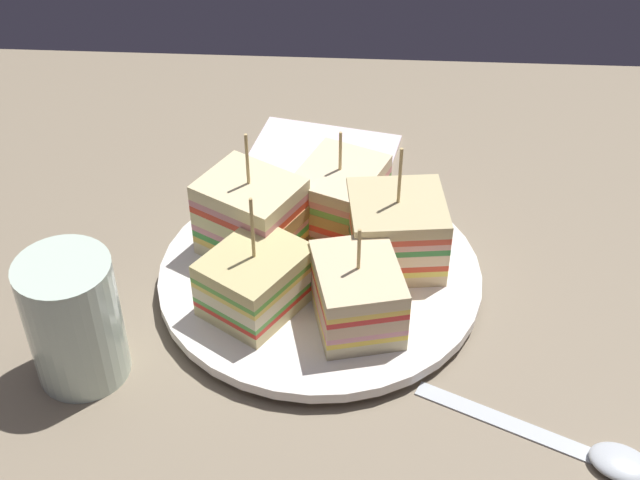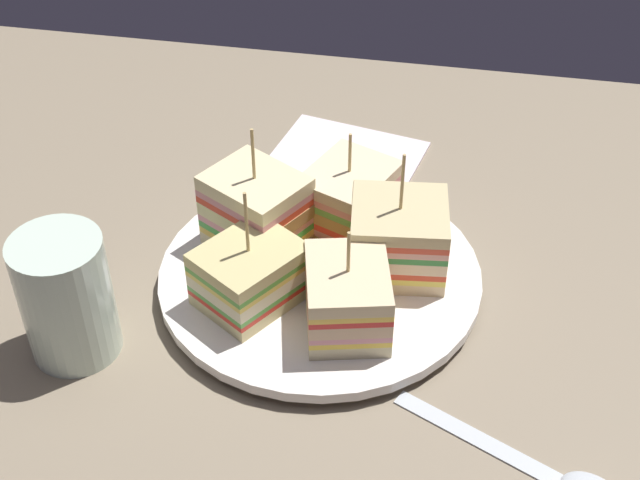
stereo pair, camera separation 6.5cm
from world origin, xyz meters
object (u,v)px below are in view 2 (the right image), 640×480
plate (320,277)px  sandwich_wedge_1 (257,212)px  sandwich_wedge_3 (347,297)px  sandwich_wedge_2 (251,275)px  drinking_glass (68,305)px  spoon (563,480)px  sandwich_wedge_4 (398,238)px  sandwich_wedge_0 (348,200)px  napkin (343,160)px  chip_pile (319,263)px

plate → sandwich_wedge_1: sandwich_wedge_1 is taller
sandwich_wedge_3 → sandwich_wedge_2: bearing=67.2°
sandwich_wedge_3 → drinking_glass: 18.86cm
sandwich_wedge_3 → spoon: (-14.81, 9.66, -3.54)cm
drinking_glass → sandwich_wedge_3: bearing=-166.9°
plate → spoon: size_ratio=1.62×
sandwich_wedge_3 → sandwich_wedge_4: (-2.65, -6.58, 0.29)cm
plate → sandwich_wedge_0: sandwich_wedge_0 is taller
sandwich_wedge_2 → napkin: 20.75cm
sandwich_wedge_2 → sandwich_wedge_3: sandwich_wedge_2 is taller
drinking_glass → sandwich_wedge_0: bearing=-138.4°
plate → chip_pile: (0.12, -0.16, 1.23)cm
drinking_glass → napkin: bearing=-119.6°
sandwich_wedge_4 → sandwich_wedge_3: bearing=61.2°
sandwich_wedge_1 → sandwich_wedge_3: 10.85cm
sandwich_wedge_2 → drinking_glass: size_ratio=1.01×
sandwich_wedge_3 → sandwich_wedge_1: bearing=34.8°
sandwich_wedge_1 → sandwich_wedge_2: (-0.99, 6.05, -0.82)cm
plate → drinking_glass: 18.34cm
plate → drinking_glass: size_ratio=2.56×
sandwich_wedge_3 → napkin: sandwich_wedge_3 is taller
sandwich_wedge_2 → sandwich_wedge_3: size_ratio=1.16×
napkin → drinking_glass: 29.71cm
sandwich_wedge_0 → napkin: bearing=-146.0°
plate → napkin: bearing=-86.6°
drinking_glass → sandwich_wedge_4: bearing=-152.7°
sandwich_wedge_0 → napkin: 11.69cm
plate → sandwich_wedge_3: size_ratio=2.94×
sandwich_wedge_0 → sandwich_wedge_1: bearing=-39.8°
plate → sandwich_wedge_0: 6.57cm
sandwich_wedge_2 → sandwich_wedge_3: (-7.08, 1.16, 0.15)cm
sandwich_wedge_1 → sandwich_wedge_4: sandwich_wedge_1 is taller
plate → sandwich_wedge_3: bearing=119.7°
sandwich_wedge_0 → sandwich_wedge_3: 10.68cm
sandwich_wedge_2 → plate: bearing=-14.8°
spoon → sandwich_wedge_1: bearing=168.6°
sandwich_wedge_1 → sandwich_wedge_3: size_ratio=1.27×
plate → drinking_glass: (15.55, 9.23, 3.06)cm
chip_pile → spoon: size_ratio=0.42×
plate → sandwich_wedge_4: 6.61cm
sandwich_wedge_3 → spoon: size_ratio=0.55×
sandwich_wedge_0 → sandwich_wedge_2: 10.85cm
sandwich_wedge_2 → drinking_glass: (11.29, 5.44, 0.19)cm
chip_pile → napkin: size_ratio=0.48×
sandwich_wedge_1 → chip_pile: sandwich_wedge_1 is taller
sandwich_wedge_3 → chip_pile: 6.17cm
sandwich_wedge_0 → plate: bearing=10.9°
sandwich_wedge_0 → drinking_glass: (16.72, 14.82, -0.19)cm
plate → sandwich_wedge_2: bearing=41.7°
plate → spoon: plate is taller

